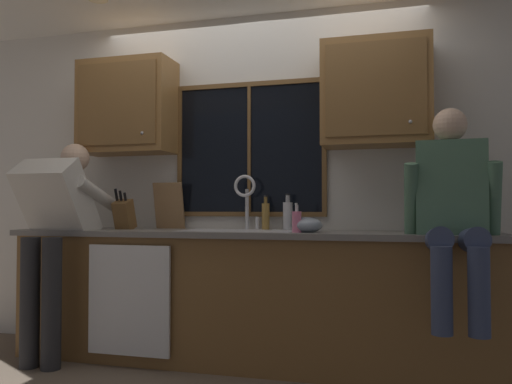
{
  "coord_description": "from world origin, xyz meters",
  "views": [
    {
      "loc": [
        1.03,
        -3.79,
        1.08
      ],
      "look_at": [
        0.08,
        -0.3,
        1.19
      ],
      "focal_mm": 36.62,
      "sensor_mm": 36.0,
      "label": 1
    }
  ],
  "objects_px": {
    "knife_block": "(124,215)",
    "bottle_tall_clear": "(266,215)",
    "bottle_green_glass": "(288,215)",
    "person_standing": "(55,225)",
    "soap_dispenser": "(297,221)",
    "mixing_bowl": "(307,225)",
    "cutting_board": "(169,206)",
    "person_sitting_on_counter": "(453,204)"
  },
  "relations": [
    {
      "from": "knife_block",
      "to": "bottle_tall_clear",
      "type": "distance_m",
      "value": 1.06
    },
    {
      "from": "bottle_green_glass",
      "to": "bottle_tall_clear",
      "type": "relative_size",
      "value": 1.04
    },
    {
      "from": "person_standing",
      "to": "soap_dispenser",
      "type": "relative_size",
      "value": 8.16
    },
    {
      "from": "knife_block",
      "to": "bottle_green_glass",
      "type": "xyz_separation_m",
      "value": [
        1.22,
        0.16,
        -0.0
      ]
    },
    {
      "from": "soap_dispenser",
      "to": "bottle_green_glass",
      "type": "relative_size",
      "value": 0.73
    },
    {
      "from": "mixing_bowl",
      "to": "bottle_green_glass",
      "type": "height_order",
      "value": "bottle_green_glass"
    },
    {
      "from": "knife_block",
      "to": "bottle_green_glass",
      "type": "height_order",
      "value": "knife_block"
    },
    {
      "from": "knife_block",
      "to": "bottle_tall_clear",
      "type": "height_order",
      "value": "knife_block"
    },
    {
      "from": "mixing_bowl",
      "to": "bottle_tall_clear",
      "type": "xyz_separation_m",
      "value": [
        -0.36,
        0.31,
        0.06
      ]
    },
    {
      "from": "person_standing",
      "to": "knife_block",
      "type": "distance_m",
      "value": 0.49
    },
    {
      "from": "knife_block",
      "to": "cutting_board",
      "type": "height_order",
      "value": "cutting_board"
    },
    {
      "from": "mixing_bowl",
      "to": "bottle_tall_clear",
      "type": "distance_m",
      "value": 0.48
    },
    {
      "from": "cutting_board",
      "to": "person_standing",
      "type": "bearing_deg",
      "value": -140.01
    },
    {
      "from": "person_sitting_on_counter",
      "to": "cutting_board",
      "type": "relative_size",
      "value": 3.5
    },
    {
      "from": "person_standing",
      "to": "bottle_green_glass",
      "type": "relative_size",
      "value": 5.97
    },
    {
      "from": "knife_block",
      "to": "mixing_bowl",
      "type": "distance_m",
      "value": 1.41
    },
    {
      "from": "person_standing",
      "to": "cutting_board",
      "type": "distance_m",
      "value": 0.83
    },
    {
      "from": "soap_dispenser",
      "to": "mixing_bowl",
      "type": "bearing_deg",
      "value": 47.74
    },
    {
      "from": "knife_block",
      "to": "bottle_green_glass",
      "type": "relative_size",
      "value": 1.23
    },
    {
      "from": "knife_block",
      "to": "person_sitting_on_counter",
      "type": "bearing_deg",
      "value": -7.03
    },
    {
      "from": "bottle_tall_clear",
      "to": "bottle_green_glass",
      "type": "bearing_deg",
      "value": -10.29
    },
    {
      "from": "bottle_green_glass",
      "to": "bottle_tall_clear",
      "type": "height_order",
      "value": "bottle_green_glass"
    },
    {
      "from": "cutting_board",
      "to": "bottle_green_glass",
      "type": "xyz_separation_m",
      "value": [
        0.94,
        -0.04,
        -0.07
      ]
    },
    {
      "from": "soap_dispenser",
      "to": "bottle_tall_clear",
      "type": "height_order",
      "value": "bottle_tall_clear"
    },
    {
      "from": "person_standing",
      "to": "mixing_bowl",
      "type": "distance_m",
      "value": 1.77
    },
    {
      "from": "mixing_bowl",
      "to": "person_standing",
      "type": "bearing_deg",
      "value": -173.28
    },
    {
      "from": "knife_block",
      "to": "bottle_green_glass",
      "type": "bearing_deg",
      "value": 7.6
    },
    {
      "from": "person_standing",
      "to": "soap_dispenser",
      "type": "bearing_deg",
      "value": 4.91
    },
    {
      "from": "person_standing",
      "to": "bottle_green_glass",
      "type": "height_order",
      "value": "person_standing"
    },
    {
      "from": "person_sitting_on_counter",
      "to": "bottle_tall_clear",
      "type": "distance_m",
      "value": 1.33
    },
    {
      "from": "person_standing",
      "to": "knife_block",
      "type": "height_order",
      "value": "person_standing"
    },
    {
      "from": "bottle_tall_clear",
      "to": "person_standing",
      "type": "bearing_deg",
      "value": -159.66
    },
    {
      "from": "soap_dispenser",
      "to": "bottle_tall_clear",
      "type": "bearing_deg",
      "value": 129.0
    },
    {
      "from": "bottle_green_glass",
      "to": "person_standing",
      "type": "bearing_deg",
      "value": -162.75
    },
    {
      "from": "knife_block",
      "to": "person_standing",
      "type": "bearing_deg",
      "value": -137.58
    },
    {
      "from": "bottle_green_glass",
      "to": "bottle_tall_clear",
      "type": "bearing_deg",
      "value": 169.71
    },
    {
      "from": "person_sitting_on_counter",
      "to": "bottle_tall_clear",
      "type": "xyz_separation_m",
      "value": [
        -1.24,
        0.48,
        -0.08
      ]
    },
    {
      "from": "bottle_green_glass",
      "to": "mixing_bowl",
      "type": "bearing_deg",
      "value": -56.53
    },
    {
      "from": "person_sitting_on_counter",
      "to": "bottle_green_glass",
      "type": "distance_m",
      "value": 1.16
    },
    {
      "from": "person_standing",
      "to": "person_sitting_on_counter",
      "type": "height_order",
      "value": "person_sitting_on_counter"
    },
    {
      "from": "person_sitting_on_counter",
      "to": "knife_block",
      "type": "height_order",
      "value": "person_sitting_on_counter"
    },
    {
      "from": "knife_block",
      "to": "mixing_bowl",
      "type": "xyz_separation_m",
      "value": [
        1.4,
        -0.12,
        -0.06
      ]
    }
  ]
}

